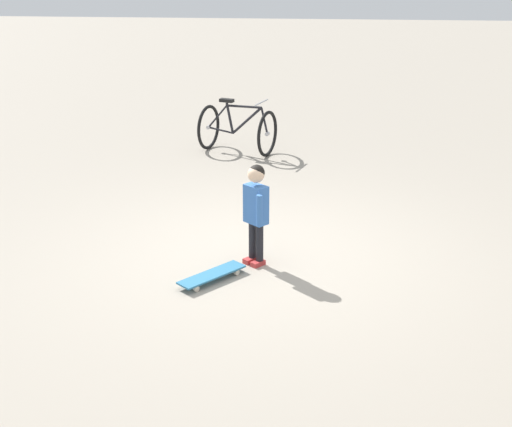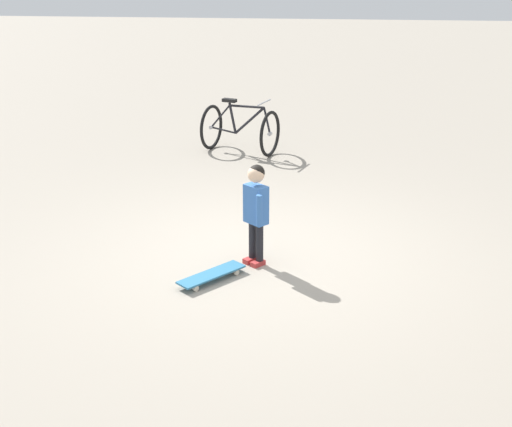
{
  "view_description": "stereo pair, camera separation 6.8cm",
  "coord_description": "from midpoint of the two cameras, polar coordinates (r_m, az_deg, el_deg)",
  "views": [
    {
      "loc": [
        -6.97,
        -0.58,
        3.11
      ],
      "look_at": [
        -0.27,
        0.03,
        0.55
      ],
      "focal_mm": 50.08,
      "sensor_mm": 36.0,
      "label": 1
    },
    {
      "loc": [
        -6.96,
        -0.65,
        3.11
      ],
      "look_at": [
        -0.27,
        0.03,
        0.55
      ],
      "focal_mm": 50.08,
      "sensor_mm": 36.0,
      "label": 2
    }
  ],
  "objects": [
    {
      "name": "ground_plane",
      "position": [
        7.65,
        0.11,
        -3.14
      ],
      "size": [
        50.0,
        50.0,
        0.0
      ],
      "primitive_type": "plane",
      "color": "#9E9384"
    },
    {
      "name": "skateboard",
      "position": [
        7.03,
        -3.82,
        -4.92
      ],
      "size": [
        0.68,
        0.63,
        0.07
      ],
      "color": "teal",
      "rests_on": "ground"
    },
    {
      "name": "bicycle_near",
      "position": [
        11.23,
        -1.67,
        6.77
      ],
      "size": [
        1.02,
        1.24,
        0.85
      ],
      "color": "black",
      "rests_on": "ground"
    },
    {
      "name": "child_person",
      "position": [
        7.16,
        -0.28,
        0.79
      ],
      "size": [
        0.39,
        0.28,
        1.06
      ],
      "color": "black",
      "rests_on": "ground"
    }
  ]
}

